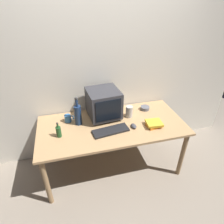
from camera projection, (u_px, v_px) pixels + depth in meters
The scene contains 12 objects.
ground_plane at pixel (112, 165), 2.73m from camera, with size 6.00×6.00×0.00m, color gray.
back_wall at pixel (103, 69), 2.45m from camera, with size 4.00×0.08×2.50m, color silver.
desk at pixel (112, 129), 2.39m from camera, with size 1.77×0.83×0.72m.
crt_monitor at pixel (104, 104), 2.39m from camera, with size 0.41×0.42×0.37m.
keyboard at pixel (111, 131), 2.22m from camera, with size 0.42×0.15×0.02m, color black.
computer_mouse at pixel (134, 126), 2.29m from camera, with size 0.06×0.10×0.04m, color #3F3F47.
bottle_tall at pixel (78, 114), 2.29m from camera, with size 0.08×0.08×0.36m.
bottle_short at pixel (59, 131), 2.12m from camera, with size 0.06×0.06×0.19m.
book_stack at pixel (154, 124), 2.30m from camera, with size 0.20×0.18×0.06m.
mug at pixel (68, 118), 2.38m from camera, with size 0.12×0.08×0.09m.
cd_spindle at pixel (145, 108), 2.63m from camera, with size 0.12×0.12×0.04m, color #595B66.
metal_canister at pixel (129, 112), 2.46m from camera, with size 0.09×0.09×0.15m, color #B7B2A8.
Camera 1 is at (-0.48, -1.84, 2.10)m, focal length 30.86 mm.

